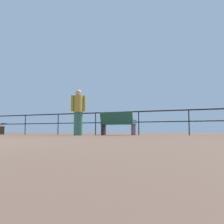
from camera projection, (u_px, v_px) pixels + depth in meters
name	position (u px, v px, depth m)	size (l,w,h in m)	color
pier_railing	(116.00, 118.00, 10.57)	(23.04, 0.05, 1.05)	black
bench_near_left	(117.00, 122.00, 9.68)	(1.48, 0.67, 0.97)	#24523D
person_by_bench	(78.00, 109.00, 9.15)	(0.52, 0.35, 1.80)	#397154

